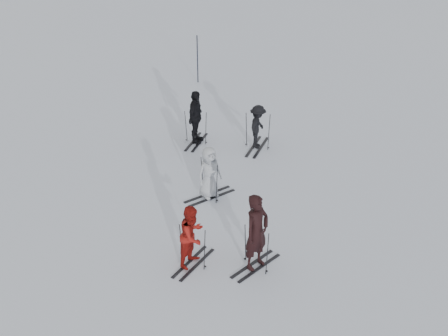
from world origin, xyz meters
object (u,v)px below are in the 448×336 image
(piste_marker, at_px, (197,59))
(skier_red, at_px, (192,237))
(skier_uphill_far, at_px, (258,127))
(skier_uphill_left, at_px, (196,118))
(skier_grey, at_px, (209,173))
(skier_near_dark, at_px, (257,233))

(piste_marker, bearing_deg, skier_red, -66.57)
(skier_uphill_far, relative_size, piste_marker, 0.71)
(skier_red, distance_m, skier_uphill_left, 7.18)
(skier_uphill_left, relative_size, piste_marker, 0.88)
(piste_marker, bearing_deg, skier_grey, -64.16)
(skier_grey, distance_m, skier_uphill_left, 3.91)
(skier_near_dark, distance_m, skier_uphill_far, 6.88)
(skier_red, bearing_deg, skier_uphill_left, 32.59)
(skier_red, bearing_deg, skier_near_dark, -63.49)
(skier_grey, height_order, skier_uphill_left, skier_uphill_left)
(skier_near_dark, bearing_deg, skier_uphill_far, 40.52)
(skier_near_dark, relative_size, piste_marker, 0.91)
(skier_red, bearing_deg, skier_grey, 24.85)
(skier_grey, bearing_deg, skier_uphill_far, 28.63)
(skier_grey, bearing_deg, skier_red, -131.91)
(skier_uphill_left, bearing_deg, skier_uphill_far, -84.02)
(skier_near_dark, height_order, skier_red, skier_near_dark)
(skier_near_dark, height_order, skier_uphill_far, skier_near_dark)
(skier_near_dark, xyz_separation_m, skier_grey, (-2.40, 2.73, -0.20))
(skier_uphill_left, relative_size, skier_uphill_far, 1.24)
(skier_grey, distance_m, skier_uphill_far, 3.81)
(skier_uphill_far, distance_m, piste_marker, 7.46)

